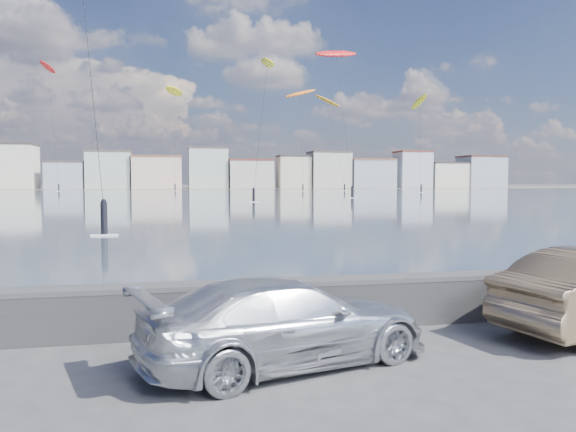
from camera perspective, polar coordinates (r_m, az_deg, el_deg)
name	(u,v)px	position (r m, az deg, el deg)	size (l,w,h in m)	color
ground	(277,382)	(8.68, -1.11, -16.47)	(700.00, 700.00, 0.00)	#333335
bay_water	(180,197)	(99.56, -10.93, 1.90)	(500.00, 177.00, 0.00)	#3D5364
far_shore_strip	(175,188)	(208.03, -11.39, 2.80)	(500.00, 60.00, 0.00)	#4C473D
seawall	(251,304)	(11.08, -3.74, -8.88)	(400.00, 0.36, 1.08)	#28282B
far_buildings	(179,171)	(194.05, -11.00, 4.52)	(240.79, 13.26, 14.60)	white
car_silver	(286,321)	(9.23, -0.19, -10.66)	(1.97, 4.86, 1.41)	silver
kitesurfer_0	(327,102)	(169.02, 4.02, 11.51)	(7.83, 21.07, 29.25)	#BF8C19
kitesurfer_1	(174,92)	(169.21, -11.48, 12.25)	(7.00, 13.75, 30.26)	yellow
kitesurfer_3	(419,104)	(146.13, 13.17, 11.03)	(5.56, 13.59, 24.20)	yellow
kitesurfer_8	(267,66)	(88.94, -2.12, 15.02)	(6.26, 15.65, 22.00)	yellow
kitesurfer_9	(48,69)	(171.20, -23.21, 13.53)	(6.65, 13.84, 35.26)	red
kitesurfer_10	(336,56)	(102.04, 4.93, 15.90)	(9.01, 10.19, 26.44)	red
kitesurfer_12	(300,94)	(166.05, 1.27, 12.25)	(9.86, 17.60, 30.04)	orange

